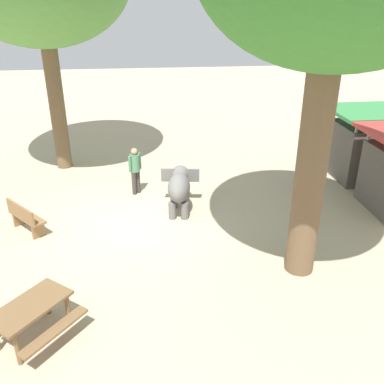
# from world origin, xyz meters

# --- Properties ---
(ground_plane) EXTENTS (60.00, 60.00, 0.00)m
(ground_plane) POSITION_xyz_m (0.00, 0.00, 0.00)
(ground_plane) COLOR #BAA88C
(elephant) EXTENTS (1.82, 1.21, 1.25)m
(elephant) POSITION_xyz_m (-0.67, 1.29, 0.80)
(elephant) COLOR slate
(elephant) RESTS_ON ground_plane
(person_handler) EXTENTS (0.36, 0.41, 1.62)m
(person_handler) POSITION_xyz_m (-2.07, -0.06, 0.95)
(person_handler) COLOR #3F3833
(person_handler) RESTS_ON ground_plane
(wooden_bench) EXTENTS (1.31, 1.23, 0.88)m
(wooden_bench) POSITION_xyz_m (0.15, -3.14, 0.47)
(wooden_bench) COLOR olive
(wooden_bench) RESTS_ON ground_plane
(picnic_table_near) EXTENTS (2.10, 2.09, 0.78)m
(picnic_table_near) POSITION_xyz_m (4.38, -2.02, 0.59)
(picnic_table_near) COLOR brown
(picnic_table_near) RESTS_ON ground_plane
(market_stall_green) EXTENTS (2.50, 2.50, 2.52)m
(market_stall_green) POSITION_xyz_m (-2.55, 8.08, 1.14)
(market_stall_green) COLOR #59514C
(market_stall_green) RESTS_ON ground_plane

